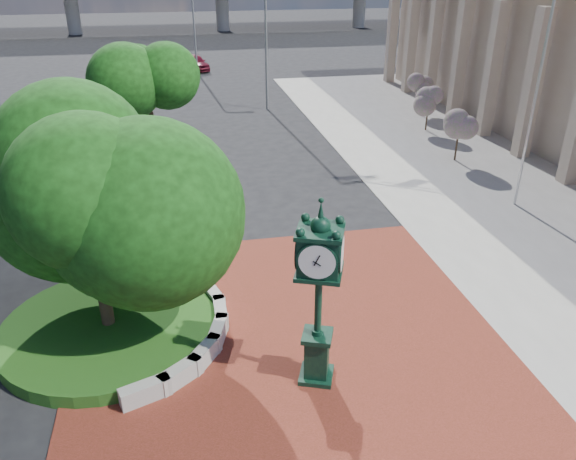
% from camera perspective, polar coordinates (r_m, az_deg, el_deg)
% --- Properties ---
extents(ground, '(200.00, 200.00, 0.00)m').
position_cam_1_polar(ground, '(17.36, -0.85, -8.51)').
color(ground, black).
rests_on(ground, ground).
extents(plaza, '(12.00, 12.00, 0.04)m').
position_cam_1_polar(plaza, '(16.55, -0.21, -10.40)').
color(plaza, maroon).
rests_on(plaza, ground).
extents(sidewalk, '(20.00, 50.00, 0.04)m').
position_cam_1_polar(sidewalk, '(31.92, 25.06, 5.75)').
color(sidewalk, '#9E9B93').
rests_on(sidewalk, ground).
extents(planter_wall, '(2.96, 6.77, 0.54)m').
position_cam_1_polar(planter_wall, '(17.01, -9.96, -8.67)').
color(planter_wall, '#9E9B93').
rests_on(planter_wall, ground).
extents(grass_bed, '(6.10, 6.10, 0.40)m').
position_cam_1_polar(grass_bed, '(17.23, -17.67, -9.45)').
color(grass_bed, '#1A4413').
rests_on(grass_bed, ground).
extents(tree_planter, '(5.20, 5.20, 6.33)m').
position_cam_1_polar(tree_planter, '(15.51, -19.42, 1.22)').
color(tree_planter, '#38281C').
rests_on(tree_planter, ground).
extents(tree_street, '(4.40, 4.40, 5.45)m').
position_cam_1_polar(tree_street, '(32.73, -14.08, 13.80)').
color(tree_street, '#38281C').
rests_on(tree_street, ground).
extents(post_clock, '(1.29, 1.29, 5.01)m').
position_cam_1_polar(post_clock, '(13.45, 3.14, -5.91)').
color(post_clock, black).
rests_on(post_clock, ground).
extents(parked_car, '(2.96, 4.61, 1.46)m').
position_cam_1_polar(parked_car, '(55.38, -9.47, 16.45)').
color(parked_car, '#530B1B').
rests_on(parked_car, ground).
extents(flagpole_b, '(1.55, 0.18, 9.89)m').
position_cam_1_polar(flagpole_b, '(25.09, 23.97, 13.00)').
color(flagpole_b, silver).
rests_on(flagpole_b, ground).
extents(street_lamp_near, '(2.12, 0.54, 9.50)m').
position_cam_1_polar(street_lamp_near, '(39.65, -1.93, 20.02)').
color(street_lamp_near, slate).
rests_on(street_lamp_near, ground).
extents(street_lamp_far, '(2.08, 0.66, 9.39)m').
position_cam_1_polar(street_lamp_far, '(53.36, -9.38, 21.27)').
color(street_lamp_far, slate).
rests_on(street_lamp_far, ground).
extents(shrub_near, '(1.20, 1.20, 2.20)m').
position_cam_1_polar(shrub_near, '(30.84, 16.93, 9.55)').
color(shrub_near, '#38281C').
rests_on(shrub_near, ground).
extents(shrub_mid, '(1.20, 1.20, 2.20)m').
position_cam_1_polar(shrub_mid, '(36.04, 14.06, 12.22)').
color(shrub_mid, '#38281C').
rests_on(shrub_mid, ground).
extents(shrub_far, '(1.20, 1.20, 2.20)m').
position_cam_1_polar(shrub_far, '(39.76, 13.24, 13.58)').
color(shrub_far, '#38281C').
rests_on(shrub_far, ground).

